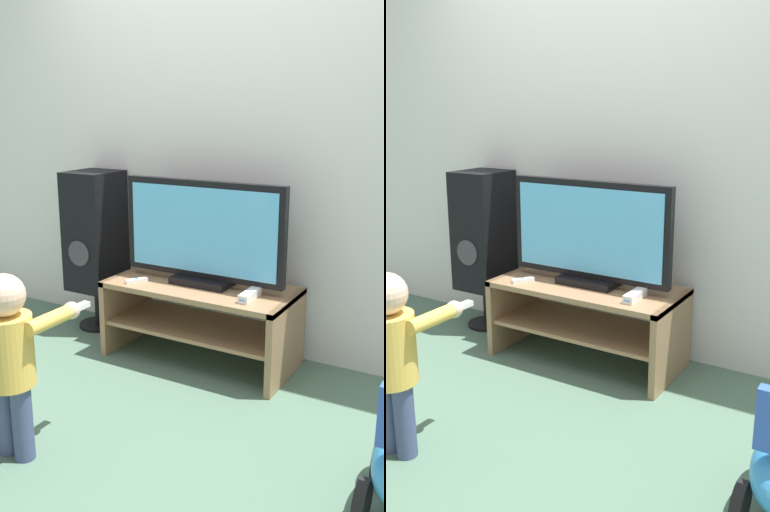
# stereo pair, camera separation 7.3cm
# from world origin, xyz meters

# --- Properties ---
(ground_plane) EXTENTS (16.00, 16.00, 0.00)m
(ground_plane) POSITION_xyz_m (0.00, 0.00, 0.00)
(ground_plane) COLOR #4C6B56
(wall_back) EXTENTS (10.00, 0.06, 2.60)m
(wall_back) POSITION_xyz_m (0.00, 0.58, 1.30)
(wall_back) COLOR silver
(wall_back) RESTS_ON ground_plane
(tv_stand) EXTENTS (1.08, 0.50, 0.46)m
(tv_stand) POSITION_xyz_m (0.00, 0.25, 0.30)
(tv_stand) COLOR #93704C
(tv_stand) RESTS_ON ground_plane
(television) EXTENTS (0.98, 0.20, 0.59)m
(television) POSITION_xyz_m (0.00, 0.27, 0.75)
(television) COLOR black
(television) RESTS_ON tv_stand
(game_console) EXTENTS (0.05, 0.19, 0.04)m
(game_console) POSITION_xyz_m (0.34, 0.16, 0.48)
(game_console) COLOR white
(game_console) RESTS_ON tv_stand
(remote_primary) EXTENTS (0.10, 0.13, 0.03)m
(remote_primary) POSITION_xyz_m (-0.34, 0.11, 0.47)
(remote_primary) COLOR white
(remote_primary) RESTS_ON tv_stand
(child) EXTENTS (0.31, 0.46, 0.80)m
(child) POSITION_xyz_m (-0.21, -0.96, 0.47)
(child) COLOR #3F4C72
(child) RESTS_ON ground_plane
(speaker_tower) EXTENTS (0.30, 0.34, 1.04)m
(speaker_tower) POSITION_xyz_m (-0.85, 0.37, 0.64)
(speaker_tower) COLOR black
(speaker_tower) RESTS_ON ground_plane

